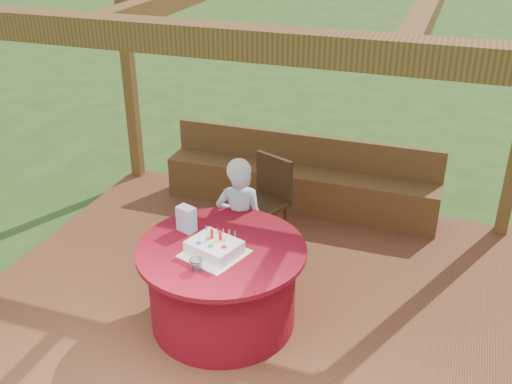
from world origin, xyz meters
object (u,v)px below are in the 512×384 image
gift_bag (186,219)px  bench (300,185)px  table (223,284)px  drinking_glass (196,265)px  chair (266,196)px  elderly_woman (240,219)px  birthday_cake (214,248)px

gift_bag → bench: bearing=98.6°
table → drinking_glass: bearing=-99.5°
chair → elderly_woman: size_ratio=0.76×
bench → birthday_cake: size_ratio=5.68×
elderly_woman → drinking_glass: 1.01m
chair → gift_bag: bearing=-103.6°
chair → drinking_glass: (0.02, -1.67, 0.26)m
chair → gift_bag: size_ratio=4.18×
gift_bag → drinking_glass: 0.58m
gift_bag → drinking_glass: (0.31, -0.49, -0.06)m
birthday_cake → bench: bearing=88.3°
table → gift_bag: gift_bag is taller
table → chair: (-0.08, 1.33, 0.13)m
bench → drinking_glass: (-0.11, -2.48, 0.49)m
table → birthday_cake: (-0.01, -0.10, 0.40)m
table → elderly_woman: size_ratio=1.13×
gift_bag → drinking_glass: gift_bag is taller
gift_bag → elderly_woman: bearing=82.4°
chair → birthday_cake: birthday_cake is taller
gift_bag → birthday_cake: bearing=-15.7°
table → chair: 1.34m
elderly_woman → bench: bearing=84.3°
birthday_cake → chair: bearing=92.6°
bench → chair: bearing=-99.1°
bench → chair: chair is taller
elderly_woman → drinking_glass: (0.04, -0.99, 0.15)m
bench → table: bearing=-91.4°
drinking_glass → table: bearing=80.5°
table → elderly_woman: 0.70m
birthday_cake → drinking_glass: 0.24m
table → gift_bag: 0.60m
birthday_cake → drinking_glass: size_ratio=5.48×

